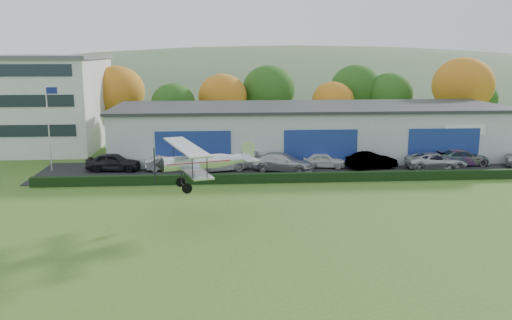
{
  "coord_description": "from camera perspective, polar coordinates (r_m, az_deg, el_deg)",
  "views": [
    {
      "loc": [
        -4.8,
        -27.47,
        10.88
      ],
      "look_at": [
        -2.01,
        10.26,
        3.17
      ],
      "focal_mm": 37.68,
      "sensor_mm": 36.0,
      "label": 1
    }
  ],
  "objects": [
    {
      "name": "car_1",
      "position": [
        50.23,
        -9.36,
        -0.29
      ],
      "size": [
        4.37,
        2.3,
        1.37
      ],
      "primitive_type": "imported",
      "rotation": [
        0.0,
        0.0,
        1.79
      ],
      "color": "silver",
      "rests_on": "apron"
    },
    {
      "name": "car_5",
      "position": [
        51.27,
        12.18,
        -0.06
      ],
      "size": [
        4.97,
        2.65,
        1.55
      ],
      "primitive_type": "imported",
      "rotation": [
        0.0,
        0.0,
        1.79
      ],
      "color": "gray",
      "rests_on": "apron"
    },
    {
      "name": "car_7",
      "position": [
        55.42,
        21.06,
        0.26
      ],
      "size": [
        5.21,
        2.23,
        1.5
      ],
      "primitive_type": "imported",
      "rotation": [
        0.0,
        0.0,
        1.6
      ],
      "color": "gray",
      "rests_on": "apron"
    },
    {
      "name": "tree_belt",
      "position": [
        68.53,
        0.52,
        7.1
      ],
      "size": [
        75.7,
        13.22,
        10.12
      ],
      "color": "#3D2614",
      "rests_on": "ground"
    },
    {
      "name": "ground",
      "position": [
        29.93,
        5.37,
        -9.85
      ],
      "size": [
        300.0,
        300.0,
        0.0
      ],
      "primitive_type": "plane",
      "color": "#3B6B21",
      "rests_on": "ground"
    },
    {
      "name": "office_block",
      "position": [
        66.88,
        -24.64,
        5.61
      ],
      "size": [
        20.6,
        15.6,
        10.4
      ],
      "color": "silver",
      "rests_on": "ground"
    },
    {
      "name": "car_0",
      "position": [
        50.95,
        -14.89,
        -0.19
      ],
      "size": [
        5.02,
        2.28,
        1.67
      ],
      "primitive_type": "imported",
      "rotation": [
        0.0,
        0.0,
        1.51
      ],
      "color": "black",
      "rests_on": "apron"
    },
    {
      "name": "apron",
      "position": [
        50.28,
        4.79,
        -0.99
      ],
      "size": [
        48.0,
        9.0,
        0.05
      ],
      "primitive_type": "cube",
      "color": "black",
      "rests_on": "ground"
    },
    {
      "name": "hangar",
      "position": [
        56.9,
        5.74,
        3.15
      ],
      "size": [
        40.6,
        12.6,
        5.3
      ],
      "color": "#B2B7BC",
      "rests_on": "ground"
    },
    {
      "name": "car_4",
      "position": [
        51.02,
        7.24,
        -0.05
      ],
      "size": [
        4.24,
        2.3,
        1.37
      ],
      "primitive_type": "imported",
      "rotation": [
        0.0,
        0.0,
        1.39
      ],
      "color": "silver",
      "rests_on": "apron"
    },
    {
      "name": "car_2",
      "position": [
        49.59,
        -3.82,
        -0.28
      ],
      "size": [
        5.63,
        3.79,
        1.43
      ],
      "primitive_type": "imported",
      "rotation": [
        0.0,
        0.0,
        1.87
      ],
      "color": "silver",
      "rests_on": "apron"
    },
    {
      "name": "car_6",
      "position": [
        52.66,
        18.6,
        -0.1
      ],
      "size": [
        5.73,
        2.87,
        1.56
      ],
      "primitive_type": "imported",
      "rotation": [
        0.0,
        0.0,
        1.52
      ],
      "color": "silver",
      "rests_on": "apron"
    },
    {
      "name": "car_3",
      "position": [
        49.25,
        2.84,
        -0.22
      ],
      "size": [
        6.1,
        4.01,
        1.64
      ],
      "primitive_type": "imported",
      "rotation": [
        0.0,
        0.0,
        1.24
      ],
      "color": "silver",
      "rests_on": "apron"
    },
    {
      "name": "flagpole",
      "position": [
        52.07,
        -21.09,
        4.02
      ],
      "size": [
        1.05,
        0.1,
        8.0
      ],
      "color": "silver",
      "rests_on": "ground"
    },
    {
      "name": "distant_hills",
      "position": [
        169.17,
        -4.06,
        3.35
      ],
      "size": [
        430.0,
        196.0,
        56.0
      ],
      "color": "#4C6642",
      "rests_on": "ground"
    },
    {
      "name": "hedge",
      "position": [
        45.58,
        5.74,
        -1.84
      ],
      "size": [
        46.0,
        0.6,
        0.8
      ],
      "primitive_type": "cube",
      "color": "black",
      "rests_on": "ground"
    },
    {
      "name": "biplane",
      "position": [
        34.97,
        -5.85,
        -0.04
      ],
      "size": [
        6.82,
        7.72,
        2.89
      ],
      "rotation": [
        0.0,
        0.0,
        0.29
      ],
      "color": "silver"
    }
  ]
}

